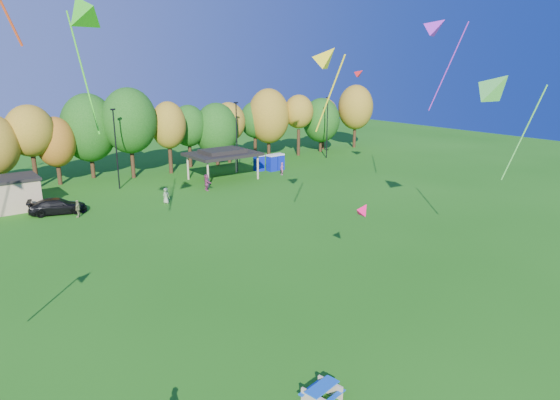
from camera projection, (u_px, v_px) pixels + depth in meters
ground at (363, 346)px, 25.30m from camera, size 160.00×160.00×0.00m
tree_line at (73, 134)px, 58.08m from camera, size 93.57×10.55×11.15m
lamp_posts at (116, 146)px, 55.89m from camera, size 64.50×0.25×9.09m
utility_building at (4, 194)px, 48.21m from camera, size 6.30×4.30×3.25m
pavilion at (223, 154)px, 61.03m from camera, size 8.20×6.20×3.77m
porta_potties at (270, 162)px, 66.71m from camera, size 3.75×2.25×2.18m
picnic_table at (322, 392)px, 21.14m from camera, size 1.81×1.59×0.69m
car_d at (58, 206)px, 47.49m from camera, size 5.57×3.51×1.50m
far_person_0 at (166, 196)px, 50.93m from camera, size 0.83×0.95×1.65m
far_person_2 at (282, 169)px, 64.10m from camera, size 0.45×0.63×1.64m
far_person_3 at (207, 182)px, 56.18m from camera, size 0.80×1.79×1.86m
far_person_4 at (78, 209)px, 46.40m from camera, size 0.91×1.02×1.66m
kite_1 at (363, 209)px, 31.48m from camera, size 1.20×0.93×1.15m
kite_2 at (82, 9)px, 24.84m from camera, size 2.19×4.66×7.67m
kite_3 at (497, 86)px, 33.77m from camera, size 2.61×4.97×7.99m
kite_9 at (437, 26)px, 44.73m from camera, size 2.97×5.01×8.63m
kite_10 at (328, 57)px, 31.51m from camera, size 2.62×3.28×5.63m
kite_14 at (360, 73)px, 56.49m from camera, size 1.51×1.64×1.33m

